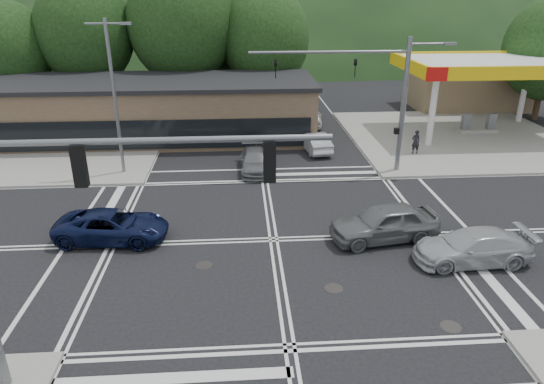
{
  "coord_description": "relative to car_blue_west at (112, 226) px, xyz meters",
  "views": [
    {
      "loc": [
        -1.41,
        -19.25,
        10.5
      ],
      "look_at": [
        0.08,
        2.21,
        1.4
      ],
      "focal_mm": 32.0,
      "sensor_mm": 36.0,
      "label": 1
    }
  ],
  "objects": [
    {
      "name": "sidewalk_ne",
      "position": [
        22.19,
        14.5,
        -0.61
      ],
      "size": [
        16.0,
        16.0,
        0.15
      ],
      "primitive_type": "cube",
      "color": "gray",
      "rests_on": "ground"
    },
    {
      "name": "signal_mast_sw",
      "position": [
        0.8,
        -8.7,
        4.43
      ],
      "size": [
        9.14,
        0.28,
        8.0
      ],
      "color": "slate",
      "rests_on": "ground"
    },
    {
      "name": "sidewalk_nw",
      "position": [
        -7.81,
        14.5,
        -0.61
      ],
      "size": [
        16.0,
        16.0,
        0.15
      ],
      "primitive_type": "cube",
      "color": "gray",
      "rests_on": "ground"
    },
    {
      "name": "pedestrian",
      "position": [
        17.57,
        10.7,
        0.27
      ],
      "size": [
        0.62,
        0.45,
        1.61
      ],
      "primitive_type": "imported",
      "rotation": [
        0.0,
        0.0,
        3.25
      ],
      "color": "black",
      "rests_on": "sidewalk_ne"
    },
    {
      "name": "tree_n_e",
      "position": [
        5.19,
        27.5,
        6.45
      ],
      "size": [
        8.4,
        8.4,
        11.98
      ],
      "color": "#382619",
      "rests_on": "ground"
    },
    {
      "name": "ground",
      "position": [
        7.19,
        -0.5,
        -0.69
      ],
      "size": [
        120.0,
        120.0,
        0.0
      ],
      "primitive_type": "plane",
      "color": "black",
      "rests_on": "ground"
    },
    {
      "name": "tree_n_b",
      "position": [
        1.19,
        23.5,
        7.11
      ],
      "size": [
        9.0,
        9.0,
        12.98
      ],
      "color": "#382619",
      "rests_on": "ground"
    },
    {
      "name": "car_queue_a",
      "position": [
        10.97,
        12.15,
        -0.02
      ],
      "size": [
        1.97,
        4.23,
        1.34
      ],
      "primitive_type": "imported",
      "rotation": [
        0.0,
        0.0,
        3.28
      ],
      "color": "silver",
      "rests_on": "ground"
    },
    {
      "name": "tree_n_c",
      "position": [
        8.19,
        23.5,
        5.8
      ],
      "size": [
        7.6,
        7.6,
        10.87
      ],
      "color": "#382619",
      "rests_on": "ground"
    },
    {
      "name": "car_northbound",
      "position": [
        6.69,
        8.5,
        -0.05
      ],
      "size": [
        1.83,
        4.4,
        1.27
      ],
      "primitive_type": "imported",
      "rotation": [
        0.0,
        0.0,
        0.01
      ],
      "color": "slate",
      "rests_on": "ground"
    },
    {
      "name": "hill_north",
      "position": [
        7.19,
        89.5,
        -0.69
      ],
      "size": [
        252.0,
        126.0,
        140.0
      ],
      "primitive_type": "ellipsoid",
      "color": "#193518",
      "rests_on": "ground"
    },
    {
      "name": "car_grey_center",
      "position": [
        12.13,
        -0.8,
        0.15
      ],
      "size": [
        5.14,
        2.72,
        1.66
      ],
      "primitive_type": "imported",
      "rotation": [
        0.0,
        0.0,
        -1.41
      ],
      "color": "slate",
      "rests_on": "ground"
    },
    {
      "name": "car_blue_west",
      "position": [
        0.0,
        0.0,
        0.0
      ],
      "size": [
        5.12,
        2.69,
        1.37
      ],
      "primitive_type": "imported",
      "rotation": [
        0.0,
        0.0,
        1.49
      ],
      "color": "#0C1335",
      "rests_on": "ground"
    },
    {
      "name": "streetlight_nw",
      "position": [
        -1.25,
        8.5,
        4.36
      ],
      "size": [
        2.5,
        0.25,
        9.0
      ],
      "color": "slate",
      "rests_on": "ground"
    },
    {
      "name": "car_queue_b",
      "position": [
        11.71,
        18.74,
        0.02
      ],
      "size": [
        2.25,
        4.33,
        1.41
      ],
      "primitive_type": "imported",
      "rotation": [
        0.0,
        0.0,
        2.99
      ],
      "color": "silver",
      "rests_on": "ground"
    },
    {
      "name": "convenience_store",
      "position": [
        27.19,
        24.5,
        1.21
      ],
      "size": [
        10.0,
        6.0,
        3.8
      ],
      "primitive_type": "cube",
      "color": "#846B4F",
      "rests_on": "ground"
    },
    {
      "name": "tree_n_a",
      "position": [
        -6.81,
        23.5,
        6.45
      ],
      "size": [
        8.0,
        8.0,
        11.75
      ],
      "color": "#382619",
      "rests_on": "ground"
    },
    {
      "name": "gas_station_canopy",
      "position": [
        24.18,
        15.49,
        4.35
      ],
      "size": [
        12.32,
        8.34,
        5.75
      ],
      "color": "silver",
      "rests_on": "ground"
    },
    {
      "name": "tree_n_d",
      "position": [
        -12.81,
        22.5,
        5.15
      ],
      "size": [
        6.8,
        6.8,
        9.76
      ],
      "color": "#382619",
      "rests_on": "ground"
    },
    {
      "name": "signal_mast_ne",
      "position": [
        14.14,
        7.7,
        4.39
      ],
      "size": [
        11.65,
        0.3,
        8.0
      ],
      "color": "slate",
      "rests_on": "ground"
    },
    {
      "name": "commercial_row",
      "position": [
        -0.81,
        16.5,
        1.31
      ],
      "size": [
        24.0,
        8.0,
        4.0
      ],
      "primitive_type": "cube",
      "color": "brown",
      "rests_on": "ground"
    },
    {
      "name": "car_silver_east",
      "position": [
        15.19,
        -2.96,
        0.01
      ],
      "size": [
        4.85,
        2.07,
        1.39
      ],
      "primitive_type": "imported",
      "rotation": [
        0.0,
        0.0,
        -1.55
      ],
      "color": "#B0B3B7",
      "rests_on": "ground"
    }
  ]
}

